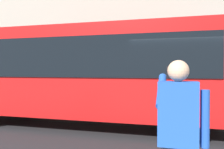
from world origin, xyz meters
name	(u,v)px	position (x,y,z in m)	size (l,w,h in m)	color
ground_plane	(181,132)	(0.00, 0.00, 0.00)	(60.00, 60.00, 0.00)	#232326
red_bus	(86,72)	(2.93, -0.14, 1.68)	(9.05, 2.54, 3.08)	red
pedestrian_photographer	(178,129)	(0.07, 4.43, 1.14)	(0.53, 0.52, 1.70)	#2D2D33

